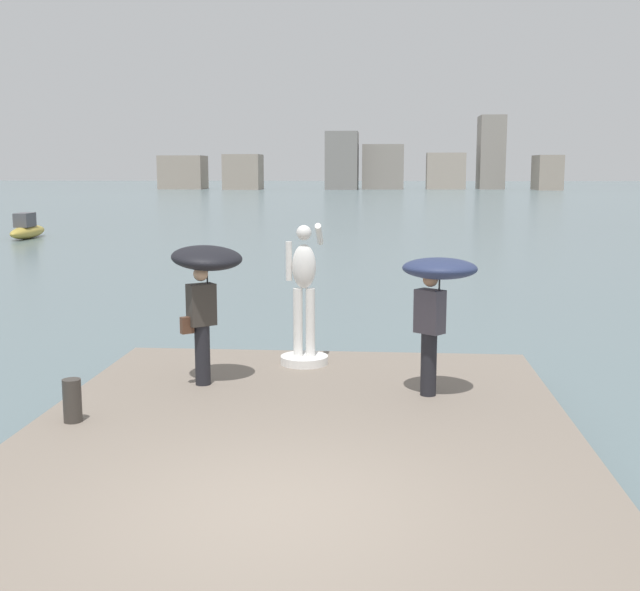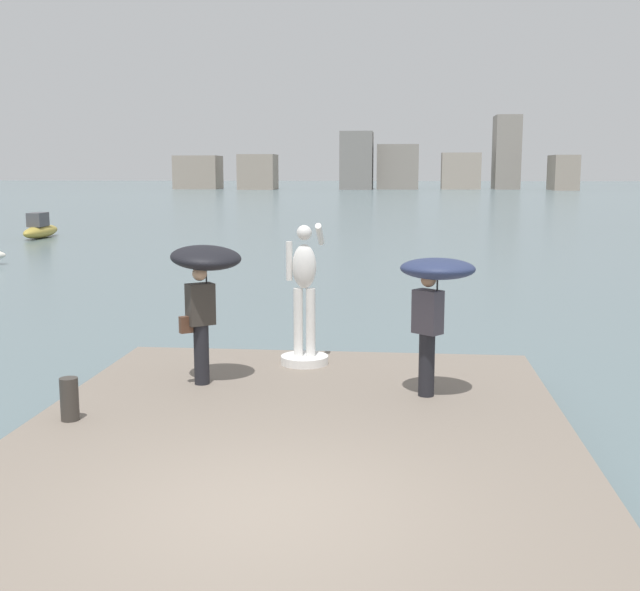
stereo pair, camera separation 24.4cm
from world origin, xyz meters
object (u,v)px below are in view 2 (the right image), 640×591
at_px(mooring_bollard, 69,399).
at_px(statue_white_figure, 304,308).
at_px(onlooker_right, 435,286).
at_px(boat_near, 40,229).
at_px(onlooker_left, 204,274).

bearing_deg(mooring_bollard, statue_white_figure, 51.27).
bearing_deg(mooring_bollard, onlooker_right, 18.37).
relative_size(mooring_bollard, boat_near, 0.14).
xyz_separation_m(onlooker_left, onlooker_right, (3.27, -0.40, -0.06)).
xyz_separation_m(statue_white_figure, boat_near, (-16.94, 26.90, -0.84)).
bearing_deg(onlooker_left, statue_white_figure, 44.84).
xyz_separation_m(onlooker_left, mooring_bollard, (-1.27, -1.91, -1.34)).
relative_size(onlooker_right, boat_near, 0.49).
distance_m(statue_white_figure, boat_near, 31.80).
relative_size(statue_white_figure, onlooker_left, 1.10).
bearing_deg(statue_white_figure, mooring_bollard, -128.73).
height_order(onlooker_left, onlooker_right, onlooker_left).
relative_size(statue_white_figure, mooring_bollard, 4.18).
xyz_separation_m(statue_white_figure, onlooker_right, (1.98, -1.69, 0.64)).
bearing_deg(statue_white_figure, onlooker_left, -135.16).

